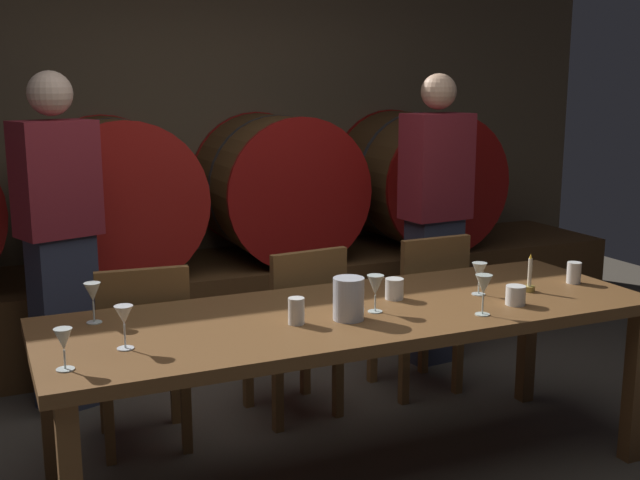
# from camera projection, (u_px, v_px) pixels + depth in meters

# --- Properties ---
(back_wall) EXTENTS (6.56, 0.24, 2.84)m
(back_wall) POSITION_uv_depth(u_px,v_px,m) (174.00, 118.00, 5.32)
(back_wall) COLOR brown
(back_wall) RESTS_ON ground
(barrel_shelf) EXTENTS (5.90, 0.90, 0.52)m
(barrel_shelf) POSITION_uv_depth(u_px,v_px,m) (201.00, 303.00, 5.06)
(barrel_shelf) COLOR brown
(barrel_shelf) RESTS_ON ground
(wine_barrel_center_left) EXTENTS (0.95, 0.85, 0.95)m
(wine_barrel_center_left) POSITION_uv_depth(u_px,v_px,m) (115.00, 196.00, 4.71)
(wine_barrel_center_left) COLOR brown
(wine_barrel_center_left) RESTS_ON barrel_shelf
(wine_barrel_center_right) EXTENTS (0.95, 0.85, 0.95)m
(wine_barrel_center_right) POSITION_uv_depth(u_px,v_px,m) (278.00, 187.00, 5.12)
(wine_barrel_center_right) COLOR brown
(wine_barrel_center_right) RESTS_ON barrel_shelf
(wine_barrel_far_right) EXTENTS (0.95, 0.85, 0.95)m
(wine_barrel_far_right) POSITION_uv_depth(u_px,v_px,m) (417.00, 179.00, 5.55)
(wine_barrel_far_right) COLOR #513319
(wine_barrel_far_right) RESTS_ON barrel_shelf
(dining_table) EXTENTS (2.55, 0.86, 0.75)m
(dining_table) POSITION_uv_depth(u_px,v_px,m) (356.00, 325.00, 3.24)
(dining_table) COLOR brown
(dining_table) RESTS_ON ground
(chair_left) EXTENTS (0.43, 0.43, 0.88)m
(chair_left) POSITION_uv_depth(u_px,v_px,m) (143.00, 348.00, 3.53)
(chair_left) COLOR brown
(chair_left) RESTS_ON ground
(chair_center) EXTENTS (0.44, 0.44, 0.88)m
(chair_center) POSITION_uv_depth(u_px,v_px,m) (299.00, 324.00, 3.88)
(chair_center) COLOR brown
(chair_center) RESTS_ON ground
(chair_right) EXTENTS (0.41, 0.41, 0.88)m
(chair_right) POSITION_uv_depth(u_px,v_px,m) (423.00, 306.00, 4.19)
(chair_right) COLOR brown
(chair_right) RESTS_ON ground
(guest_left) EXTENTS (0.44, 0.35, 1.72)m
(guest_left) POSITION_uv_depth(u_px,v_px,m) (60.00, 240.00, 3.93)
(guest_left) COLOR #33384C
(guest_left) RESTS_ON ground
(guest_right) EXTENTS (0.40, 0.28, 1.71)m
(guest_right) POSITION_uv_depth(u_px,v_px,m) (435.00, 218.00, 4.61)
(guest_right) COLOR #33384C
(guest_right) RESTS_ON ground
(candle_center) EXTENTS (0.05, 0.05, 0.18)m
(candle_center) POSITION_uv_depth(u_px,v_px,m) (529.00, 281.00, 3.49)
(candle_center) COLOR olive
(candle_center) RESTS_ON dining_table
(pitcher) EXTENTS (0.12, 0.12, 0.17)m
(pitcher) POSITION_uv_depth(u_px,v_px,m) (349.00, 299.00, 3.08)
(pitcher) COLOR silver
(pitcher) RESTS_ON dining_table
(wine_glass_far_left) EXTENTS (0.06, 0.06, 0.14)m
(wine_glass_far_left) POSITION_uv_depth(u_px,v_px,m) (63.00, 341.00, 2.53)
(wine_glass_far_left) COLOR silver
(wine_glass_far_left) RESTS_ON dining_table
(wine_glass_left) EXTENTS (0.07, 0.07, 0.16)m
(wine_glass_left) POSITION_uv_depth(u_px,v_px,m) (93.00, 294.00, 3.03)
(wine_glass_left) COLOR silver
(wine_glass_left) RESTS_ON dining_table
(wine_glass_center_left) EXTENTS (0.07, 0.07, 0.16)m
(wine_glass_center_left) POSITION_uv_depth(u_px,v_px,m) (124.00, 317.00, 2.73)
(wine_glass_center_left) COLOR white
(wine_glass_center_left) RESTS_ON dining_table
(wine_glass_center_right) EXTENTS (0.07, 0.07, 0.15)m
(wine_glass_center_right) POSITION_uv_depth(u_px,v_px,m) (375.00, 286.00, 3.17)
(wine_glass_center_right) COLOR silver
(wine_glass_center_right) RESTS_ON dining_table
(wine_glass_right) EXTENTS (0.07, 0.07, 0.17)m
(wine_glass_right) POSITION_uv_depth(u_px,v_px,m) (484.00, 286.00, 3.13)
(wine_glass_right) COLOR silver
(wine_glass_right) RESTS_ON dining_table
(wine_glass_far_right) EXTENTS (0.07, 0.07, 0.14)m
(wine_glass_far_right) POSITION_uv_depth(u_px,v_px,m) (479.00, 273.00, 3.43)
(wine_glass_far_right) COLOR silver
(wine_glass_far_right) RESTS_ON dining_table
(cup_far_left) EXTENTS (0.06, 0.06, 0.10)m
(cup_far_left) POSITION_uv_depth(u_px,v_px,m) (296.00, 311.00, 3.03)
(cup_far_left) COLOR white
(cup_far_left) RESTS_ON dining_table
(cup_center_left) EXTENTS (0.08, 0.08, 0.09)m
(cup_center_left) POSITION_uv_depth(u_px,v_px,m) (394.00, 289.00, 3.37)
(cup_center_left) COLOR white
(cup_center_left) RESTS_ON dining_table
(cup_center_right) EXTENTS (0.08, 0.08, 0.08)m
(cup_center_right) POSITION_uv_depth(u_px,v_px,m) (516.00, 295.00, 3.29)
(cup_center_right) COLOR white
(cup_center_right) RESTS_ON dining_table
(cup_far_right) EXTENTS (0.06, 0.06, 0.10)m
(cup_far_right) POSITION_uv_depth(u_px,v_px,m) (574.00, 273.00, 3.64)
(cup_far_right) COLOR white
(cup_far_right) RESTS_ON dining_table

